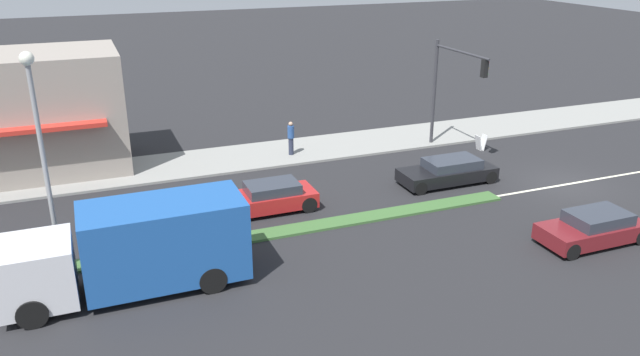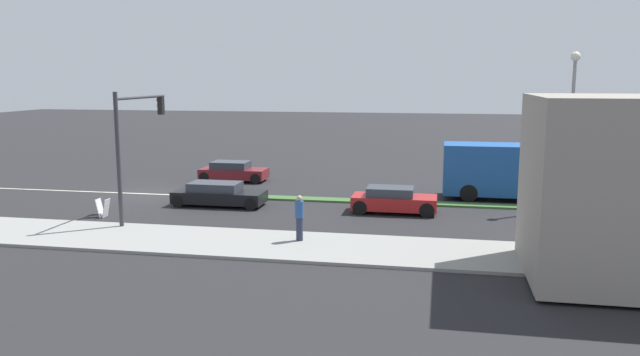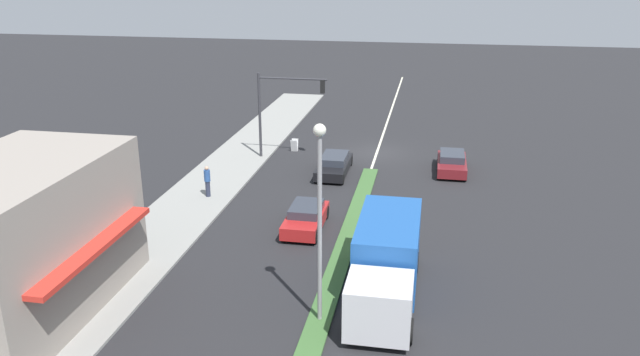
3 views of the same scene
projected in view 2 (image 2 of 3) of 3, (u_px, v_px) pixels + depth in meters
The scene contains 11 objects.
ground_plane at pixel (485, 207), 30.65m from camera, with size 160.00×160.00×0.00m, color #232326.
sidewalk_right at pixel (516, 258), 21.83m from camera, with size 4.00×73.00×0.12m, color gray.
lane_marking_center at pixel (145, 194), 34.05m from camera, with size 0.16×60.00×0.01m, color beige.
traffic_signal_main at pixel (134, 133), 26.98m from camera, with size 4.59×0.34×5.60m.
street_lamp at pixel (572, 110), 29.17m from camera, with size 0.44×0.44×7.37m.
pedestrian at pixel (299, 217), 23.75m from camera, with size 0.34×0.34×1.76m.
warning_aframe_sign at pixel (103, 208), 28.33m from camera, with size 0.45×0.53×0.84m.
delivery_truck at pixel (511, 172), 32.28m from camera, with size 2.44×7.50×2.87m.
sedan_maroon at pixel (233, 172), 38.17m from camera, with size 1.77×4.04×1.20m.
hatchback_red at pixel (393, 200), 29.24m from camera, with size 1.72×3.93×1.21m.
suv_black at pixel (218, 194), 30.88m from camera, with size 1.79×4.50×1.16m.
Camera 2 is at (31.02, 15.78, 6.32)m, focal length 35.00 mm.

